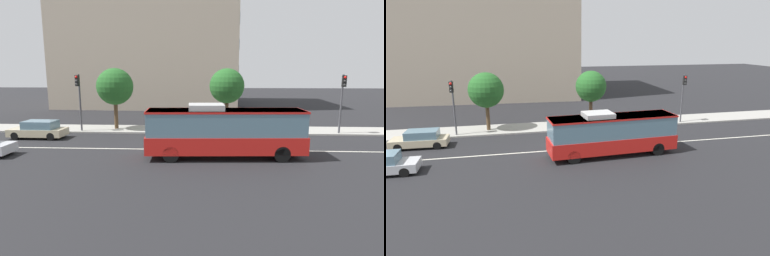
{
  "view_description": "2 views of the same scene",
  "coord_description": "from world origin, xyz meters",
  "views": [
    {
      "loc": [
        2.27,
        -22.01,
        5.57
      ],
      "look_at": [
        1.21,
        -1.38,
        1.82
      ],
      "focal_mm": 29.95,
      "sensor_mm": 36.0,
      "label": 1
    },
    {
      "loc": [
        -4.66,
        -25.53,
        8.86
      ],
      "look_at": [
        0.71,
        -1.47,
        2.2
      ],
      "focal_mm": 31.16,
      "sensor_mm": 36.0,
      "label": 2
    }
  ],
  "objects": [
    {
      "name": "street_tree_kerbside_centre",
      "position": [
        -6.36,
        7.27,
        4.05
      ],
      "size": [
        3.38,
        3.38,
        5.76
      ],
      "color": "#4C3823",
      "rests_on": "ground_plane"
    },
    {
      "name": "sidewalk_kerb",
      "position": [
        0.0,
        7.38,
        0.07
      ],
      "size": [
        80.0,
        3.72,
        0.14
      ],
      "primitive_type": "cube",
      "color": "#9E9B93",
      "rests_on": "ground_plane"
    },
    {
      "name": "traffic_light_mid_block",
      "position": [
        -9.25,
        5.94,
        3.56
      ],
      "size": [
        0.34,
        0.62,
        5.2
      ],
      "rotation": [
        0.0,
        0.0,
        -1.66
      ],
      "color": "#47474C",
      "rests_on": "ground_plane"
    },
    {
      "name": "sedan_beige",
      "position": [
        -11.7,
        3.25,
        0.72
      ],
      "size": [
        4.54,
        1.91,
        1.46
      ],
      "rotation": [
        0.0,
        0.0,
        3.12
      ],
      "color": "#C6B793",
      "rests_on": "ground_plane"
    },
    {
      "name": "street_tree_kerbside_left",
      "position": [
        3.91,
        6.87,
        4.14
      ],
      "size": [
        3.12,
        3.12,
        5.73
      ],
      "color": "#4C3823",
      "rests_on": "ground_plane"
    },
    {
      "name": "ground_plane",
      "position": [
        0.0,
        0.0,
        0.0
      ],
      "size": [
        160.0,
        160.0,
        0.0
      ],
      "primitive_type": "plane",
      "color": "black"
    },
    {
      "name": "office_block_background",
      "position": [
        -6.7,
        30.57,
        11.9
      ],
      "size": [
        27.39,
        19.07,
        23.8
      ],
      "rotation": [
        0.0,
        0.0,
        -0.04
      ],
      "color": "tan",
      "rests_on": "ground_plane"
    },
    {
      "name": "traffic_light_near_corner",
      "position": [
        13.67,
        5.9,
        3.56
      ],
      "size": [
        0.33,
        0.62,
        5.2
      ],
      "rotation": [
        0.0,
        0.0,
        -1.61
      ],
      "color": "#47474C",
      "rests_on": "ground_plane"
    },
    {
      "name": "transit_bus",
      "position": [
        3.31,
        -1.93,
        1.81
      ],
      "size": [
        10.13,
        3.07,
        3.46
      ],
      "rotation": [
        0.0,
        0.0,
        0.06
      ],
      "color": "red",
      "rests_on": "ground_plane"
    },
    {
      "name": "lane_centre_line",
      "position": [
        0.0,
        0.0,
        0.01
      ],
      "size": [
        76.0,
        0.16,
        0.01
      ],
      "primitive_type": "cube",
      "color": "silver",
      "rests_on": "ground_plane"
    }
  ]
}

